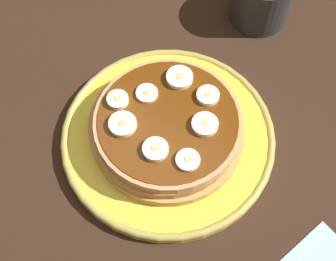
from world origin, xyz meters
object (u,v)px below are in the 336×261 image
Objects in this scene: banana_slice_2 at (205,125)px; banana_slice_5 at (118,100)px; plate at (168,137)px; banana_slice_3 at (123,124)px; banana_slice_4 at (180,78)px; pancake_stack at (167,127)px; banana_slice_0 at (155,150)px; banana_slice_6 at (208,96)px; banana_slice_1 at (188,160)px; banana_slice_7 at (147,94)px.

banana_slice_2 is 1.20× the size of banana_slice_5.
plate is 8.55× the size of banana_slice_2.
banana_slice_3 and banana_slice_5 have the same top height.
banana_slice_4 is (4.71, 5.79, 0.02)cm from banana_slice_2.
banana_slice_4 is at bearing 50.90° from banana_slice_2.
plate is 8.14× the size of banana_slice_4.
banana_slice_4 is (9.26, -3.09, 0.01)cm from banana_slice_3.
banana_slice_2 is (1.21, -4.50, 2.45)cm from pancake_stack.
banana_slice_0 is at bearing 146.74° from banana_slice_2.
banana_slice_4 is at bearing -39.57° from banana_slice_5.
banana_slice_3 is at bearing 161.53° from banana_slice_4.
banana_slice_6 is (-0.77, -4.36, -0.05)cm from banana_slice_4.
banana_slice_4 reaches higher than plate.
banana_slice_5 reaches higher than banana_slice_1.
banana_slice_3 and banana_slice_6 have the same top height.
banana_slice_0 is 5.26cm from banana_slice_3.
banana_slice_0 and banana_slice_6 have the same top height.
banana_slice_2 reaches higher than banana_slice_1.
plate is at bearing -116.61° from banana_slice_7.
banana_slice_3 is 11.30cm from banana_slice_6.
pancake_stack is 6.81× the size of banana_slice_1.
banana_slice_6 reaches higher than banana_slice_1.
banana_slice_3 is at bearing 138.71° from banana_slice_6.
banana_slice_4 reaches higher than banana_slice_7.
banana_slice_3 is (-4.55, 8.88, 0.00)cm from banana_slice_2.
banana_slice_0 is 10.62cm from banana_slice_4.
banana_slice_4 is at bearing 79.99° from banana_slice_6.
plate is at bearing 49.67° from banana_slice_1.
banana_slice_4 is 4.73cm from banana_slice_7.
banana_slice_2 and banana_slice_4 have the same top height.
banana_slice_7 is at bearing -4.99° from banana_slice_3.
banana_slice_1 reaches higher than pancake_stack.
banana_slice_7 is (2.02, 4.02, 4.90)cm from plate.
banana_slice_6 reaches higher than pancake_stack.
banana_slice_1 is 1.07× the size of banana_slice_5.
pancake_stack is at bearing 75.54° from plate.
banana_slice_1 is 0.89× the size of banana_slice_2.
banana_slice_1 is 1.00× the size of banana_slice_6.
plate is 9.62× the size of banana_slice_1.
banana_slice_4 is 8.44cm from banana_slice_5.
banana_slice_5 is (-0.56, 6.77, 5.03)cm from plate.
banana_slice_0 and banana_slice_3 have the same top height.
plate is at bearing 105.77° from banana_slice_2.
banana_slice_7 is at bearing 114.33° from banana_slice_6.
banana_slice_1 is at bearing -124.50° from banana_slice_7.
banana_slice_0 is at bearing -117.91° from banana_slice_5.
banana_slice_1 is at bearing -82.29° from banana_slice_0.
banana_slice_7 is at bearing 84.74° from banana_slice_2.
plate is 7.51cm from banana_slice_3.
plate is 8.94× the size of banana_slice_0.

